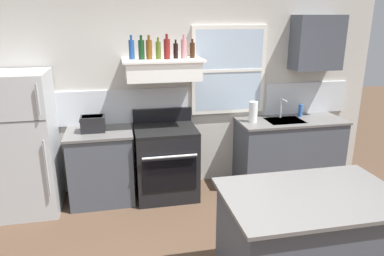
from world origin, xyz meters
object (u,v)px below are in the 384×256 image
Objects in this scene: bottle_blue_liqueur at (132,49)px; refrigerator at (23,144)px; bottle_olive_oil_square at (158,50)px; stove_range at (166,161)px; bottle_brown_stout at (192,50)px; bottle_dark_green_wine at (141,49)px; bottle_red_label_wine at (167,49)px; bottle_amber_wine at (149,49)px; bottle_rose_pink at (184,48)px; toaster at (93,123)px; paper_towel_roll at (253,112)px; kitchen_island at (307,244)px; bottle_balsamic_dark at (176,51)px; dish_soap_bottle at (300,110)px.

refrigerator is at bearing -172.96° from bottle_blue_liqueur.
bottle_blue_liqueur reaches higher than bottle_olive_oil_square.
bottle_brown_stout is at bearing 18.95° from stove_range.
refrigerator is 1.75m from bottle_dark_green_wine.
bottle_red_label_wine is at bearing -7.37° from bottle_dark_green_wine.
bottle_amber_wine is (0.20, -0.05, -0.00)m from bottle_blue_liqueur.
stove_range is 1.43m from bottle_rose_pink.
bottle_dark_green_wine is (0.11, -0.04, -0.00)m from bottle_blue_liqueur.
toaster is 1.02m from stove_range.
bottle_brown_stout is (0.37, 0.13, 1.38)m from stove_range.
bottle_dark_green_wine is at bearing 5.02° from refrigerator.
bottle_rose_pink is (0.62, -0.04, 0.00)m from bottle_blue_liqueur.
refrigerator is at bearing -177.14° from bottle_red_label_wine.
bottle_blue_liqueur is 0.31m from bottle_olive_oil_square.
bottle_olive_oil_square is at bearing -10.10° from bottle_blue_liqueur.
bottle_dark_green_wine is 0.30m from bottle_red_label_wine.
stove_range is at bearing -20.85° from bottle_blue_liqueur.
toaster is at bearing 179.84° from paper_towel_roll.
bottle_olive_oil_square is 0.18× the size of kitchen_island.
bottle_brown_stout reaches higher than kitchen_island.
bottle_rose_pink is (0.10, -0.02, 0.02)m from bottle_balsamic_dark.
bottle_amber_wine is 0.32m from bottle_balsamic_dark.
kitchen_island is (0.73, -2.07, -1.38)m from bottle_balsamic_dark.
bottle_amber_wine is at bearing -179.11° from bottle_rose_pink.
kitchen_island is (0.53, -2.08, -1.38)m from bottle_brown_stout.
refrigerator reaches higher than paper_towel_roll.
bottle_balsamic_dark is 0.98× the size of bottle_brown_stout.
bottle_red_label_wine is at bearing -8.05° from bottle_amber_wine.
refrigerator is at bearing -175.21° from toaster.
bottle_amber_wine is 0.99× the size of bottle_rose_pink.
refrigerator is 2.08m from bottle_balsamic_dark.
bottle_red_label_wine is (0.10, -0.02, 0.02)m from bottle_olive_oil_square.
stove_range is 2.15m from kitchen_island.
bottle_dark_green_wine reaches higher than paper_towel_roll.
refrigerator is 5.97× the size of bottle_amber_wine.
bottle_balsamic_dark is 0.10m from bottle_rose_pink.
bottle_olive_oil_square is (-0.05, 0.08, 1.39)m from stove_range.
stove_range is at bearing -128.62° from bottle_red_label_wine.
bottle_blue_liqueur is 2.40m from dish_soap_bottle.
toaster is 2.72m from kitchen_island.
bottle_red_label_wine is 0.13m from bottle_balsamic_dark.
bottle_amber_wine is 2.21m from dish_soap_bottle.
bottle_rose_pink is (1.91, 0.12, 1.04)m from refrigerator.
bottle_blue_liqueur reaches higher than kitchen_island.
dish_soap_bottle is (1.83, 0.08, -0.87)m from bottle_red_label_wine.
bottle_amber_wine is 1.54× the size of dish_soap_bottle.
bottle_amber_wine is (1.49, 0.11, 1.03)m from refrigerator.
bottle_blue_liqueur is at bearing 7.04° from refrigerator.
toaster is at bearing -169.49° from bottle_blue_liqueur.
bottle_rose_pink reaches higher than bottle_amber_wine.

